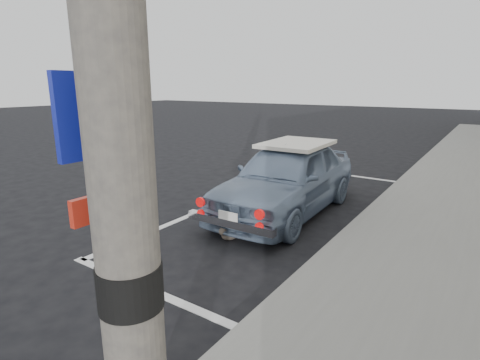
# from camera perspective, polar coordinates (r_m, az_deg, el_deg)

# --- Properties ---
(ground) EXTENTS (80.00, 80.00, 0.00)m
(ground) POSITION_cam_1_polar(r_m,az_deg,el_deg) (5.33, -12.89, -12.34)
(ground) COLOR black
(ground) RESTS_ON ground
(sidewalk) EXTENTS (2.80, 40.00, 0.15)m
(sidewalk) POSITION_cam_1_polar(r_m,az_deg,el_deg) (5.66, 28.02, -11.24)
(sidewalk) COLOR slate
(sidewalk) RESTS_ON ground
(pline_rear) EXTENTS (3.00, 0.12, 0.01)m
(pline_rear) POSITION_cam_1_polar(r_m,az_deg,el_deg) (4.70, -13.18, -16.14)
(pline_rear) COLOR silver
(pline_rear) RESTS_ON ground
(pline_front) EXTENTS (3.00, 0.12, 0.01)m
(pline_front) POSITION_cam_1_polar(r_m,az_deg,el_deg) (10.42, 16.27, 0.68)
(pline_front) COLOR silver
(pline_front) RESTS_ON ground
(pline_side) EXTENTS (0.12, 7.00, 0.01)m
(pline_side) POSITION_cam_1_polar(r_m,az_deg,el_deg) (7.98, -1.53, -2.85)
(pline_side) COLOR silver
(pline_side) RESTS_ON ground
(retro_coupe) EXTENTS (1.69, 3.96, 1.33)m
(retro_coupe) POSITION_cam_1_polar(r_m,az_deg,el_deg) (7.05, 7.13, 0.38)
(retro_coupe) COLOR #7186A3
(retro_coupe) RESTS_ON ground
(cat) EXTENTS (0.29, 0.49, 0.27)m
(cat) POSITION_cam_1_polar(r_m,az_deg,el_deg) (5.89, -1.58, -7.99)
(cat) COLOR #685A4F
(cat) RESTS_ON ground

